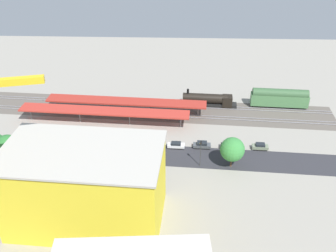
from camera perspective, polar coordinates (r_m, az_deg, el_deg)
name	(u,v)px	position (r m, az deg, el deg)	size (l,w,h in m)	color
ground_plane	(142,144)	(100.14, -3.91, -2.72)	(179.50, 179.50, 0.00)	gray
rail_bed	(148,109)	(116.48, -3.02, 2.53)	(112.19, 14.52, 0.01)	#5B544C
street_asphalt	(141,154)	(96.39, -4.17, -4.24)	(112.19, 9.00, 0.01)	#2D2D33
track_rails	(148,109)	(116.39, -3.02, 2.60)	(111.97, 15.25, 0.12)	#9E9EA8
platform_canopy_near	(104,111)	(108.56, -9.69, 2.25)	(48.99, 8.04, 4.27)	#B73328
platform_canopy_far	(126,101)	(113.68, -6.39, 3.73)	(48.38, 7.90, 3.98)	#A82D23
locomotive	(210,100)	(118.41, 6.33, 3.92)	(16.94, 4.02, 5.35)	black
passenger_coach	(280,98)	(121.43, 16.54, 4.14)	(17.59, 4.16, 6.04)	black
parked_car_0	(260,147)	(100.36, 13.77, -3.06)	(4.19, 1.96, 1.68)	black
parked_car_1	(230,146)	(98.96, 9.30, -3.01)	(4.70, 2.23, 1.80)	black
parked_car_2	(202,145)	(98.49, 5.16, -2.90)	(4.60, 2.02, 1.71)	black
parked_car_3	(176,145)	(98.15, 1.22, -2.94)	(4.53, 1.98, 1.54)	black
parked_car_4	(150,144)	(98.70, -2.73, -2.69)	(4.87, 2.10, 1.79)	black
parked_car_5	(123,143)	(99.83, -6.90, -2.52)	(4.70, 2.06, 1.59)	black
construction_building	(86,187)	(75.29, -12.36, -8.97)	(29.27, 16.66, 16.08)	yellow
construction_roof_slab	(81,152)	(70.37, -13.11, -3.82)	(29.87, 17.26, 0.40)	#B7B2A8
box_truck_0	(122,173)	(87.99, -6.95, -7.03)	(9.07, 2.91, 3.29)	black
box_truck_1	(117,169)	(89.18, -7.66, -6.40)	(8.90, 2.60, 3.52)	black
street_tree_2	(8,146)	(98.06, -23.13, -2.87)	(5.77, 5.77, 7.79)	brown
street_tree_3	(232,149)	(90.37, 9.72, -3.52)	(5.87, 5.87, 7.88)	brown
traffic_light	(201,150)	(89.78, 4.97, -3.59)	(0.50, 0.36, 7.18)	#333333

